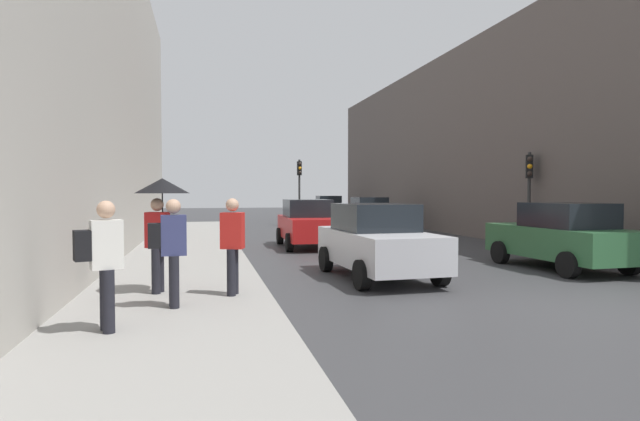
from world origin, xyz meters
name	(u,v)px	position (x,y,z in m)	size (l,w,h in m)	color
ground_plane	(582,308)	(0.00, 0.00, 0.00)	(120.00, 120.00, 0.00)	#38383A
sidewalk_kerb	(183,268)	(-7.04, 6.00, 0.08)	(3.47, 40.00, 0.16)	gray
building_facade_right	(539,147)	(11.30, 17.27, 4.47)	(12.00, 33.88, 8.95)	#5B514C
traffic_light_far_median	(299,180)	(-0.84, 23.09, 2.74)	(0.25, 0.43, 3.99)	#2D2D2D
traffic_light_mid_street	(529,182)	(4.99, 8.89, 2.40)	(0.36, 0.45, 3.48)	#2D2D2D
car_red_sedan	(308,223)	(-2.71, 11.10, 0.88)	(2.10, 4.24, 1.76)	red
car_white_compact	(368,213)	(2.29, 19.36, 0.88)	(2.14, 4.26, 1.76)	silver
car_green_estate	(562,236)	(2.74, 4.15, 0.88)	(2.18, 4.28, 1.76)	#2D6038
car_dark_suv	(328,208)	(2.52, 29.74, 0.88)	(2.20, 4.29, 1.76)	black
car_silver_hatchback	(377,241)	(-2.48, 3.89, 0.88)	(2.18, 4.28, 1.76)	#BCBCC1
pedestrian_with_umbrella	(161,203)	(-7.29, 2.20, 1.84)	(1.00, 1.00, 2.14)	black
pedestrian_with_grey_backpack	(171,246)	(-7.04, 0.90, 1.16)	(0.62, 0.36, 1.77)	black
pedestrian_with_black_backpack	(103,258)	(-7.84, -0.48, 1.16)	(0.66, 0.45, 1.77)	black
pedestrian_in_red_jacket	(233,242)	(-6.00, 1.72, 1.13)	(0.46, 0.37, 1.77)	black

